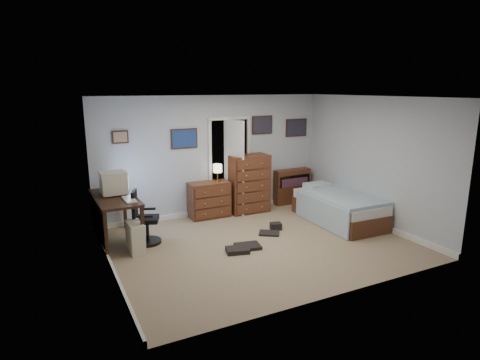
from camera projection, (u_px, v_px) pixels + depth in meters
name	position (u px, v px, depth m)	size (l,w,h in m)	color
floor	(260.00, 244.00, 6.98)	(5.00, 4.00, 0.02)	gray
computer_desk	(109.00, 208.00, 6.85)	(0.70, 1.46, 0.83)	#321B10
crt_monitor	(114.00, 183.00, 6.94)	(0.44, 0.41, 0.40)	beige
keyboard	(129.00, 199.00, 6.62)	(0.17, 0.44, 0.03)	beige
pc_tower	(136.00, 237.00, 6.59)	(0.24, 0.47, 0.50)	beige
office_chair	(144.00, 223.00, 6.92)	(0.59, 0.59, 0.95)	black
media_stack	(100.00, 204.00, 7.79)	(0.18, 0.18, 0.89)	maroon
low_dresser	(209.00, 200.00, 8.34)	(0.84, 0.42, 0.74)	brown
table_lamp	(218.00, 169.00, 8.29)	(0.19, 0.19, 0.36)	gold
doorway	(224.00, 164.00, 8.88)	(0.96, 1.12, 2.05)	black
tall_dresser	(248.00, 184.00, 8.66)	(0.85, 0.50, 1.25)	brown
headboard_bookcase	(292.00, 185.00, 9.33)	(0.90, 0.25, 0.81)	brown
bed	(338.00, 207.00, 8.05)	(1.09, 1.97, 0.64)	brown
wall_posters	(239.00, 131.00, 8.55)	(4.38, 0.04, 0.60)	#331E11
floor_clutter	(254.00, 241.00, 6.99)	(1.47, 0.93, 0.13)	black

